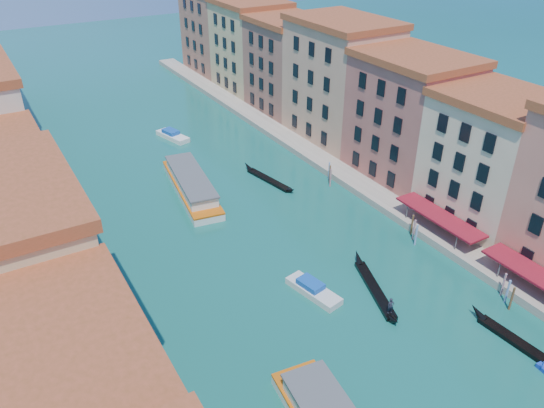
% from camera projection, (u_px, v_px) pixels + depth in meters
% --- Properties ---
extents(right_bank_palazzos, '(12.80, 128.40, 21.00)m').
position_uv_depth(right_bank_palazzos, '(362.00, 96.00, 85.86)').
color(right_bank_palazzos, '#AE533A').
rests_on(right_bank_palazzos, ground).
extents(quay, '(4.00, 140.00, 1.00)m').
position_uv_depth(quay, '(319.00, 159.00, 86.96)').
color(quay, gray).
rests_on(quay, ground).
extents(mooring_poles_right, '(1.44, 54.24, 3.20)m').
position_uv_depth(mooring_poles_right, '(486.00, 278.00, 58.28)').
color(mooring_poles_right, '#53371C').
rests_on(mooring_poles_right, ground).
extents(vaporetto_far, '(7.06, 19.54, 2.84)m').
position_uv_depth(vaporetto_far, '(191.00, 185.00, 77.47)').
color(vaporetto_far, silver).
rests_on(vaporetto_far, ground).
extents(gondola_fore, '(5.08, 12.55, 2.58)m').
position_uv_depth(gondola_fore, '(375.00, 288.00, 58.19)').
color(gondola_fore, black).
rests_on(gondola_fore, ground).
extents(gondola_right, '(1.85, 12.76, 2.54)m').
position_uv_depth(gondola_right, '(527.00, 346.00, 50.54)').
color(gondola_right, black).
rests_on(gondola_right, ground).
extents(gondola_far, '(3.07, 12.03, 1.71)m').
position_uv_depth(gondola_far, '(268.00, 179.00, 81.13)').
color(gondola_far, black).
rests_on(gondola_far, ground).
extents(motorboat_mid, '(3.45, 7.08, 1.41)m').
position_uv_depth(motorboat_mid, '(313.00, 289.00, 57.84)').
color(motorboat_mid, silver).
rests_on(motorboat_mid, ground).
extents(motorboat_far, '(4.10, 7.55, 1.49)m').
position_uv_depth(motorboat_far, '(172.00, 135.00, 95.40)').
color(motorboat_far, white).
rests_on(motorboat_far, ground).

